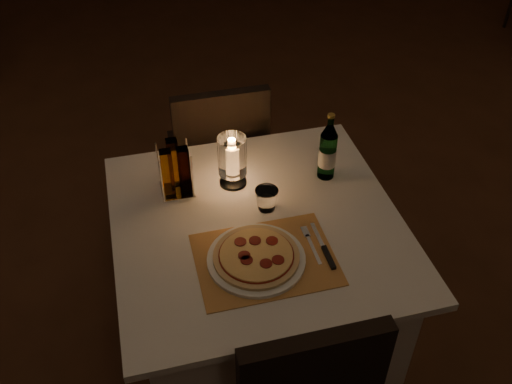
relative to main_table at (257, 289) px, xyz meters
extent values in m
cube|color=#4C2A18|center=(-0.06, 0.15, -0.38)|extent=(8.00, 10.00, 0.02)
cube|color=silver|center=(0.00, 0.00, -0.02)|extent=(0.88, 0.88, 0.71)
cube|color=silver|center=(0.00, 0.00, 0.35)|extent=(1.00, 1.00, 0.03)
cube|color=black|center=(0.00, -0.61, 0.32)|extent=(0.42, 0.05, 0.42)
cube|color=black|center=(0.00, 0.80, 0.09)|extent=(0.42, 0.42, 0.05)
cube|color=black|center=(0.00, 0.61, 0.32)|extent=(0.42, 0.05, 0.42)
cylinder|color=black|center=(0.17, 0.97, -0.15)|extent=(0.03, 0.03, 0.44)
cylinder|color=black|center=(-0.17, 0.97, -0.15)|extent=(0.03, 0.03, 0.44)
cylinder|color=black|center=(0.17, 0.63, -0.15)|extent=(0.03, 0.03, 0.44)
cylinder|color=black|center=(-0.17, 0.63, -0.15)|extent=(0.03, 0.03, 0.44)
cube|color=#C68645|center=(-0.02, -0.18, 0.37)|extent=(0.45, 0.34, 0.00)
cylinder|color=white|center=(-0.05, -0.18, 0.38)|extent=(0.32, 0.32, 0.01)
cylinder|color=#D8B77F|center=(-0.05, -0.18, 0.39)|extent=(0.28, 0.28, 0.01)
cylinder|color=maroon|center=(-0.05, -0.18, 0.40)|extent=(0.24, 0.24, 0.00)
cylinder|color=#EACC7F|center=(-0.05, -0.18, 0.40)|extent=(0.24, 0.24, 0.00)
cylinder|color=maroon|center=(0.01, -0.14, 0.40)|extent=(0.04, 0.04, 0.00)
cylinder|color=maroon|center=(-0.04, -0.12, 0.40)|extent=(0.04, 0.04, 0.00)
cylinder|color=maroon|center=(-0.09, -0.12, 0.40)|extent=(0.04, 0.04, 0.00)
cylinder|color=maroon|center=(-0.09, -0.18, 0.40)|extent=(0.04, 0.04, 0.00)
cylinder|color=maroon|center=(-0.09, -0.20, 0.40)|extent=(0.04, 0.04, 0.00)
cylinder|color=maroon|center=(-0.03, -0.23, 0.40)|extent=(0.04, 0.04, 0.00)
cylinder|color=maroon|center=(0.01, -0.23, 0.40)|extent=(0.04, 0.04, 0.00)
cube|color=silver|center=(0.14, -0.18, 0.37)|extent=(0.01, 0.14, 0.00)
cube|color=silver|center=(0.14, -0.09, 0.37)|extent=(0.02, 0.05, 0.00)
cube|color=black|center=(0.18, -0.23, 0.38)|extent=(0.02, 0.10, 0.01)
cube|color=silver|center=(0.18, -0.12, 0.37)|extent=(0.01, 0.12, 0.00)
cylinder|color=#539A5A|center=(0.32, 0.18, 0.46)|extent=(0.06, 0.06, 0.19)
cylinder|color=#539A5A|center=(0.32, 0.18, 0.61)|extent=(0.02, 0.02, 0.04)
cylinder|color=gold|center=(0.32, 0.18, 0.64)|extent=(0.03, 0.03, 0.01)
cylinder|color=silver|center=(0.32, 0.18, 0.45)|extent=(0.07, 0.07, 0.07)
cylinder|color=white|center=(-0.04, 0.23, 0.37)|extent=(0.10, 0.10, 0.01)
cylinder|color=white|center=(-0.04, 0.23, 0.40)|extent=(0.02, 0.02, 0.04)
cylinder|color=white|center=(-0.04, 0.23, 0.49)|extent=(0.11, 0.11, 0.15)
cylinder|color=white|center=(-0.04, 0.23, 0.48)|extent=(0.03, 0.03, 0.11)
ellipsoid|color=orange|center=(-0.04, 0.23, 0.55)|extent=(0.02, 0.02, 0.03)
cube|color=white|center=(-0.25, 0.24, 0.37)|extent=(0.12, 0.12, 0.01)
cylinder|color=white|center=(-0.30, 0.18, 0.46)|extent=(0.01, 0.01, 0.18)
cylinder|color=white|center=(-0.19, 0.18, 0.46)|extent=(0.01, 0.01, 0.18)
cylinder|color=white|center=(-0.30, 0.29, 0.46)|extent=(0.01, 0.01, 0.18)
cylinder|color=white|center=(-0.19, 0.29, 0.46)|extent=(0.01, 0.01, 0.18)
cube|color=#BF8C33|center=(-0.28, 0.21, 0.47)|extent=(0.04, 0.04, 0.20)
cube|color=#3F1E14|center=(-0.22, 0.21, 0.47)|extent=(0.04, 0.04, 0.20)
cube|color=#BF8C33|center=(-0.25, 0.27, 0.47)|extent=(0.04, 0.04, 0.20)
cylinder|color=black|center=(2.86, 2.58, -0.15)|extent=(0.03, 0.03, 0.44)
camera|label=1|loc=(-0.36, -1.40, 1.74)|focal=40.00mm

